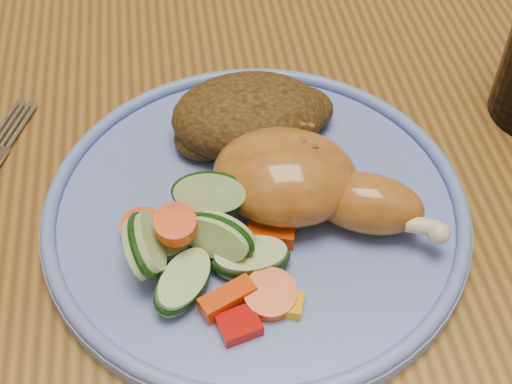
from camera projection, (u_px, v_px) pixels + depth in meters
dining_table at (317, 204)px, 0.61m from camera, size 0.90×1.40×0.75m
plate at (256, 212)px, 0.49m from camera, size 0.29×0.29×0.01m
plate_rim at (256, 202)px, 0.48m from camera, size 0.29×0.29×0.01m
chicken_leg at (305, 183)px, 0.47m from camera, size 0.15×0.11×0.05m
rice_pilaf at (252, 117)px, 0.52m from camera, size 0.12×0.08×0.05m
vegetable_pile at (200, 246)px, 0.44m from camera, size 0.12×0.12×0.06m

